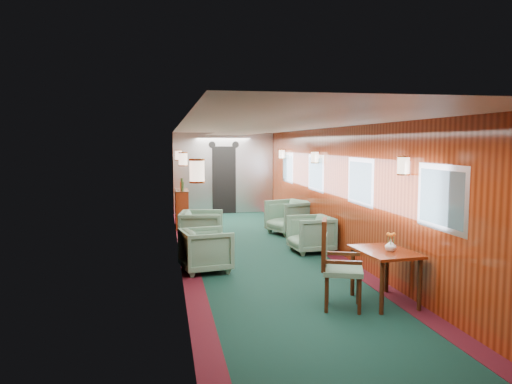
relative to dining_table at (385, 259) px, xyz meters
The scene contains 12 objects.
room 3.26m from the dining_table, 110.40° to the left, with size 12.00×12.10×2.40m.
bulkhead 8.90m from the dining_table, 96.97° to the left, with size 2.98×0.17×2.39m.
windows_right 3.29m from the dining_table, 82.57° to the left, with size 0.02×8.60×0.80m.
wall_sconces 3.82m from the dining_table, 107.28° to the left, with size 2.97×7.97×0.25m.
dining_table is the anchor object (origin of this frame).
side_chair 0.73m from the dining_table, behind, with size 0.64×0.66×1.14m.
credenza 6.92m from the dining_table, 110.44° to the left, with size 0.33×1.05×1.22m.
flower_vase 0.20m from the dining_table, 57.61° to the right, with size 0.15×0.15×0.15m, color beige.
armchair_left_near 2.99m from the dining_table, 136.93° to the left, with size 0.76×0.78×0.71m, color #204B3B.
armchair_left_far 4.37m from the dining_table, 118.95° to the left, with size 0.82×0.84×0.76m, color #204B3B.
armchair_right_near 3.13m from the dining_table, 91.27° to the left, with size 0.76×0.78×0.71m, color #204B3B.
armchair_right_far 5.11m from the dining_table, 90.06° to the left, with size 0.84×0.86×0.79m, color #204B3B.
Camera 1 is at (-1.75, -8.89, 2.10)m, focal length 35.00 mm.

